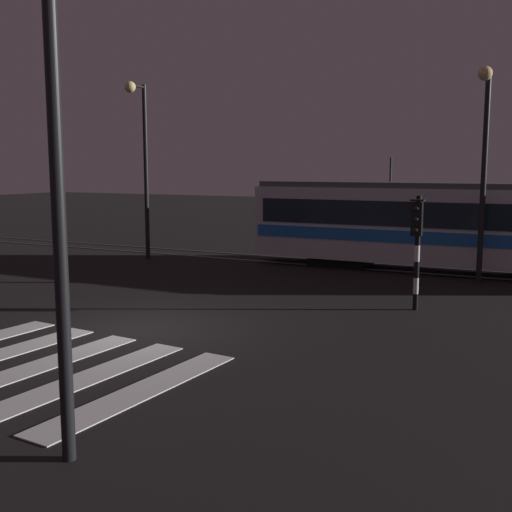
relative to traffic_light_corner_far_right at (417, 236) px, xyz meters
name	(u,v)px	position (x,y,z in m)	size (l,w,h in m)	color
ground_plane	(140,329)	(-5.40, -4.86, -2.02)	(120.00, 120.00, 0.00)	black
rail_near	(310,265)	(-5.40, 6.05, -2.00)	(80.00, 0.12, 0.03)	#59595E
rail_far	(323,260)	(-5.40, 7.49, -2.00)	(80.00, 0.12, 0.03)	#59595E
crosswalk_zebra	(39,366)	(-5.40, -8.05, -2.01)	(6.24, 5.17, 0.02)	silver
traffic_light_corner_far_right	(417,236)	(0.00, 0.00, 0.00)	(0.36, 0.42, 3.06)	black
street_lamp_near_kerb	(39,98)	(-2.13, -11.00, 2.61)	(0.44, 1.21, 7.32)	black
street_lamp_trackside_right	(484,149)	(1.00, 4.69, 2.35)	(0.44, 1.21, 6.84)	black
street_lamp_trackside_left	(142,149)	(-12.10, 4.40, 2.50)	(0.44, 1.21, 7.12)	black
tram	(448,224)	(-0.35, 6.77, -0.28)	(14.55, 2.58, 4.15)	silver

